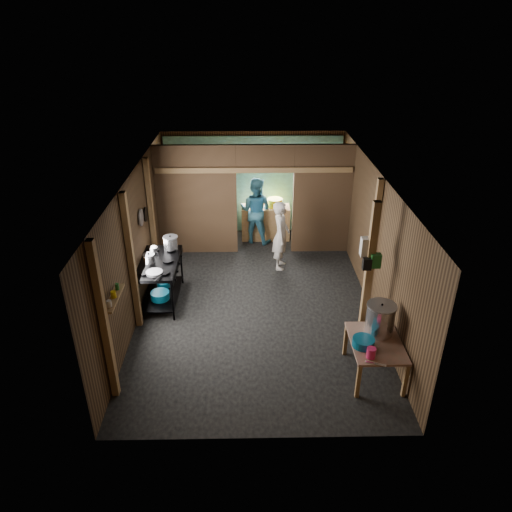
{
  "coord_description": "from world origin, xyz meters",
  "views": [
    {
      "loc": [
        -0.15,
        -8.12,
        5.2
      ],
      "look_at": [
        0.0,
        -0.2,
        1.1
      ],
      "focal_mm": 33.31,
      "sensor_mm": 36.0,
      "label": 1
    }
  ],
  "objects_px": {
    "prep_table": "(374,358)",
    "pink_bucket": "(371,353)",
    "gas_range": "(161,281)",
    "stock_pot": "(380,320)",
    "stove_pot_large": "(171,243)",
    "cook": "(281,235)",
    "yellow_tub": "(275,203)"
  },
  "relations": [
    {
      "from": "stove_pot_large",
      "to": "yellow_tub",
      "type": "bearing_deg",
      "value": 47.1
    },
    {
      "from": "cook",
      "to": "prep_table",
      "type": "bearing_deg",
      "value": -153.08
    },
    {
      "from": "prep_table",
      "to": "stove_pot_large",
      "type": "relative_size",
      "value": 3.52
    },
    {
      "from": "prep_table",
      "to": "stove_pot_large",
      "type": "bearing_deg",
      "value": 141.92
    },
    {
      "from": "stove_pot_large",
      "to": "pink_bucket",
      "type": "relative_size",
      "value": 1.87
    },
    {
      "from": "prep_table",
      "to": "pink_bucket",
      "type": "height_order",
      "value": "pink_bucket"
    },
    {
      "from": "pink_bucket",
      "to": "stove_pot_large",
      "type": "bearing_deg",
      "value": 136.95
    },
    {
      "from": "gas_range",
      "to": "prep_table",
      "type": "height_order",
      "value": "gas_range"
    },
    {
      "from": "pink_bucket",
      "to": "cook",
      "type": "distance_m",
      "value": 4.13
    },
    {
      "from": "stock_pot",
      "to": "pink_bucket",
      "type": "bearing_deg",
      "value": -113.67
    },
    {
      "from": "yellow_tub",
      "to": "stock_pot",
      "type": "bearing_deg",
      "value": -74.35
    },
    {
      "from": "prep_table",
      "to": "pink_bucket",
      "type": "bearing_deg",
      "value": -115.66
    },
    {
      "from": "stove_pot_large",
      "to": "cook",
      "type": "bearing_deg",
      "value": 20.25
    },
    {
      "from": "gas_range",
      "to": "prep_table",
      "type": "relative_size",
      "value": 1.39
    },
    {
      "from": "prep_table",
      "to": "cook",
      "type": "relative_size",
      "value": 0.69
    },
    {
      "from": "cook",
      "to": "gas_range",
      "type": "bearing_deg",
      "value": 127.05
    },
    {
      "from": "stove_pot_large",
      "to": "pink_bucket",
      "type": "bearing_deg",
      "value": -43.05
    },
    {
      "from": "pink_bucket",
      "to": "yellow_tub",
      "type": "relative_size",
      "value": 0.43
    },
    {
      "from": "gas_range",
      "to": "pink_bucket",
      "type": "distance_m",
      "value": 4.4
    },
    {
      "from": "stock_pot",
      "to": "yellow_tub",
      "type": "bearing_deg",
      "value": 105.65
    },
    {
      "from": "gas_range",
      "to": "pink_bucket",
      "type": "xyz_separation_m",
      "value": [
        3.53,
        -2.61,
        0.28
      ]
    },
    {
      "from": "stove_pot_large",
      "to": "stock_pot",
      "type": "distance_m",
      "value": 4.43
    },
    {
      "from": "prep_table",
      "to": "yellow_tub",
      "type": "relative_size",
      "value": 2.84
    },
    {
      "from": "prep_table",
      "to": "stove_pot_large",
      "type": "height_order",
      "value": "stove_pot_large"
    },
    {
      "from": "yellow_tub",
      "to": "gas_range",
      "type": "bearing_deg",
      "value": -129.35
    },
    {
      "from": "cook",
      "to": "pink_bucket",
      "type": "bearing_deg",
      "value": -157.07
    },
    {
      "from": "gas_range",
      "to": "prep_table",
      "type": "xyz_separation_m",
      "value": [
        3.71,
        -2.24,
        -0.12
      ]
    },
    {
      "from": "yellow_tub",
      "to": "cook",
      "type": "xyz_separation_m",
      "value": [
        0.05,
        -1.57,
        -0.17
      ]
    },
    {
      "from": "stove_pot_large",
      "to": "cook",
      "type": "xyz_separation_m",
      "value": [
        2.29,
        0.85,
        -0.23
      ]
    },
    {
      "from": "gas_range",
      "to": "stock_pot",
      "type": "height_order",
      "value": "stock_pot"
    },
    {
      "from": "gas_range",
      "to": "stove_pot_large",
      "type": "xyz_separation_m",
      "value": [
        0.17,
        0.53,
        0.58
      ]
    },
    {
      "from": "prep_table",
      "to": "stock_pot",
      "type": "relative_size",
      "value": 1.99
    }
  ]
}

